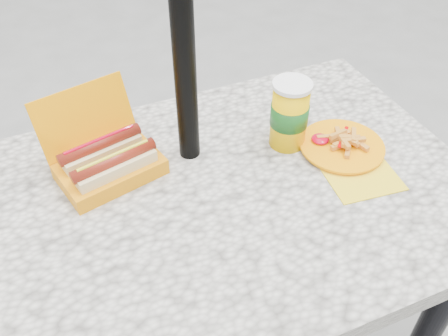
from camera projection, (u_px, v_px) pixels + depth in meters
name	position (u px, v px, depth m)	size (l,w,h in m)	color
picnic_table	(215.00, 227.00, 1.19)	(1.20, 0.80, 0.75)	beige
umbrella_pole	(182.00, 19.00, 0.99)	(0.05, 0.05, 2.20)	black
hotdog_box	(107.00, 160.00, 1.14)	(0.27, 0.25, 0.18)	orange
fries_plate	(343.00, 147.00, 1.22)	(0.21, 0.29, 0.04)	yellow
soda_cup	(289.00, 114.00, 1.19)	(0.09, 0.09, 0.18)	#FFC000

